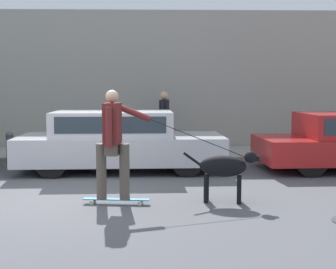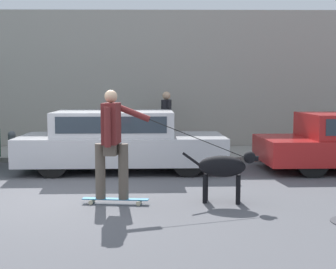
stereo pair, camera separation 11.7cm
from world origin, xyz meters
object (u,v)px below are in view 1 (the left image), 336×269
at_px(parked_car_1, 119,141).
at_px(fire_hydrant, 10,147).
at_px(skateboarder, 113,140).
at_px(dog, 225,167).
at_px(pedestrian_with_bag, 164,118).

height_order(parked_car_1, fire_hydrant, parked_car_1).
bearing_deg(parked_car_1, skateboarder, -88.61).
relative_size(parked_car_1, fire_hydrant, 5.61).
relative_size(dog, skateboarder, 0.45).
bearing_deg(pedestrian_with_bag, parked_car_1, 78.74).
distance_m(parked_car_1, fire_hydrant, 2.75).
distance_m(parked_car_1, dog, 3.43).
bearing_deg(fire_hydrant, dog, -39.79).
relative_size(dog, fire_hydrant, 1.49).
bearing_deg(skateboarder, parked_car_1, 98.60).
xyz_separation_m(pedestrian_with_bag, fire_hydrant, (-3.62, -1.56, -0.57)).
xyz_separation_m(parked_car_1, skateboarder, (0.15, -2.95, 0.36)).
bearing_deg(dog, skateboarder, -166.95).
bearing_deg(parked_car_1, fire_hydrant, 160.24).
bearing_deg(fire_hydrant, skateboarder, -54.07).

